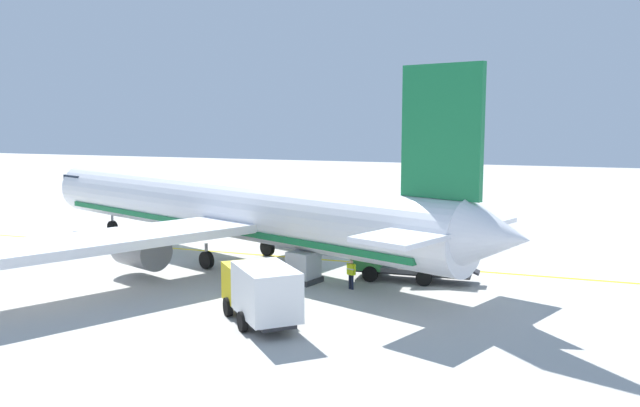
# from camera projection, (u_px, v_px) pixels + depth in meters

# --- Properties ---
(airliner_foreground) EXTENTS (33.44, 39.78, 11.90)m
(airliner_foreground) POSITION_uv_depth(u_px,v_px,m) (228.00, 209.00, 43.17)
(airliner_foreground) COLOR white
(airliner_foreground) RESTS_ON ground
(service_truck_baggage) EXTENTS (5.54, 5.33, 2.79)m
(service_truck_baggage) POSITION_uv_depth(u_px,v_px,m) (260.00, 290.00, 30.09)
(service_truck_baggage) COLOR yellow
(service_truck_baggage) RESTS_ON ground
(service_truck_catering) EXTENTS (2.62, 7.29, 2.78)m
(service_truck_catering) POSITION_uv_depth(u_px,v_px,m) (391.00, 259.00, 38.45)
(service_truck_catering) COLOR #338C3F
(service_truck_catering) RESTS_ON ground
(cargo_container_near) EXTENTS (2.07, 2.07, 1.91)m
(cargo_container_near) POSITION_uv_depth(u_px,v_px,m) (304.00, 267.00, 37.63)
(cargo_container_near) COLOR #333338
(cargo_container_near) RESTS_ON ground
(crew_marshaller) EXTENTS (0.39, 0.59, 1.63)m
(crew_marshaller) POSITION_uv_depth(u_px,v_px,m) (351.00, 272.00, 36.11)
(crew_marshaller) COLOR #191E33
(crew_marshaller) RESTS_ON ground
(crew_loader_left) EXTENTS (0.23, 0.63, 1.65)m
(crew_loader_left) POSITION_uv_depth(u_px,v_px,m) (259.00, 271.00, 36.23)
(crew_loader_left) COLOR #191E33
(crew_loader_left) RESTS_ON ground
(apron_guide_line) EXTENTS (0.30, 60.00, 0.01)m
(apron_guide_line) POSITION_uv_depth(u_px,v_px,m) (304.00, 258.00, 44.10)
(apron_guide_line) COLOR yellow
(apron_guide_line) RESTS_ON ground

